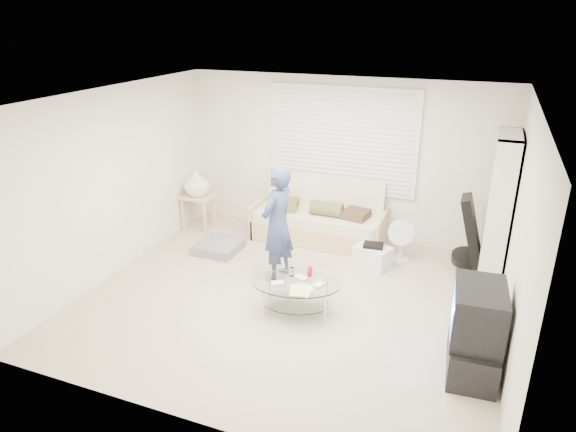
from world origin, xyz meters
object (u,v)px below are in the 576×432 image
at_px(futon_sofa, 319,220).
at_px(bookshelf, 499,207).
at_px(coffee_table, 296,288).
at_px(tv_unit, 475,331).

bearing_deg(futon_sofa, bookshelf, -5.12).
bearing_deg(coffee_table, bookshelf, 41.38).
bearing_deg(futon_sofa, coffee_table, -79.07).
relative_size(futon_sofa, bookshelf, 1.04).
distance_m(bookshelf, tv_unit, 2.32).
height_order(tv_unit, coffee_table, tv_unit).
xyz_separation_m(bookshelf, tv_unit, (-0.13, -2.26, -0.53)).
relative_size(futon_sofa, tv_unit, 2.19).
bearing_deg(bookshelf, futon_sofa, 174.88).
distance_m(futon_sofa, bookshelf, 2.64).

